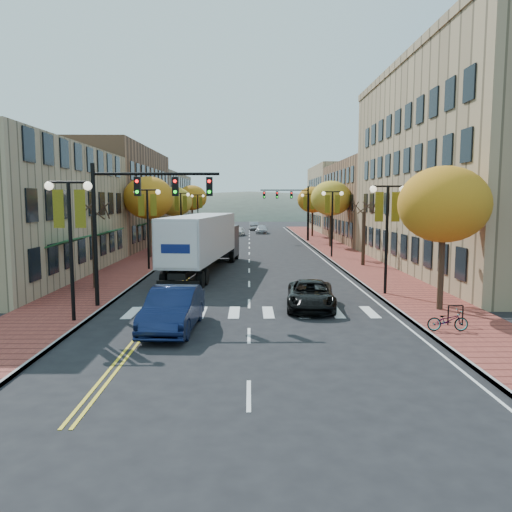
{
  "coord_description": "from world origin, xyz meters",
  "views": [
    {
      "loc": [
        0.03,
        -20.99,
        5.27
      ],
      "look_at": [
        0.38,
        6.26,
        2.2
      ],
      "focal_mm": 35.0,
      "sensor_mm": 36.0,
      "label": 1
    }
  ],
  "objects_px": {
    "navy_sedan": "(173,309)",
    "black_suv": "(311,295)",
    "semi_truck": "(205,239)",
    "bicycle": "(448,320)"
  },
  "relations": [
    {
      "from": "semi_truck",
      "to": "navy_sedan",
      "type": "height_order",
      "value": "semi_truck"
    },
    {
      "from": "bicycle",
      "to": "semi_truck",
      "type": "bearing_deg",
      "value": 33.65
    },
    {
      "from": "navy_sedan",
      "to": "bicycle",
      "type": "xyz_separation_m",
      "value": [
        10.88,
        -0.83,
        -0.3
      ]
    },
    {
      "from": "semi_truck",
      "to": "navy_sedan",
      "type": "bearing_deg",
      "value": -82.9
    },
    {
      "from": "navy_sedan",
      "to": "bicycle",
      "type": "distance_m",
      "value": 10.92
    },
    {
      "from": "navy_sedan",
      "to": "black_suv",
      "type": "relative_size",
      "value": 1.08
    },
    {
      "from": "navy_sedan",
      "to": "bicycle",
      "type": "relative_size",
      "value": 3.29
    },
    {
      "from": "semi_truck",
      "to": "navy_sedan",
      "type": "relative_size",
      "value": 3.23
    },
    {
      "from": "semi_truck",
      "to": "bicycle",
      "type": "distance_m",
      "value": 20.57
    },
    {
      "from": "black_suv",
      "to": "bicycle",
      "type": "height_order",
      "value": "black_suv"
    }
  ]
}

